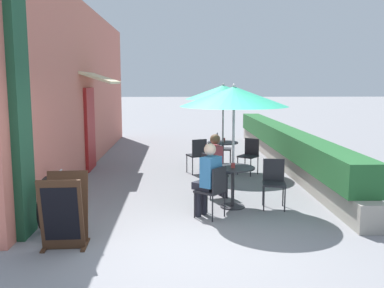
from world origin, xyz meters
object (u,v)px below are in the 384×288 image
object	(u,v)px
seated_patron_near_left	(208,177)
menu_board	(65,211)
seated_patron_near_back	(217,163)
cafe_chair_mid_left	(221,146)
cafe_chair_near_left	(214,188)
bicycle_leaning	(52,199)
cafe_chair_mid_right	(198,153)
cafe_chair_mid_back	(250,153)
patio_umbrella_mid	(223,92)
patio_umbrella_near	(234,97)
patio_table_mid	(223,150)
coffee_cup_mid	(224,140)
cafe_chair_near_right	(274,179)
patio_table_near	(233,178)
cafe_chair_near_back	(211,172)
coffee_cup_near	(233,165)

from	to	relation	value
seated_patron_near_left	menu_board	world-z (taller)	seated_patron_near_left
seated_patron_near_back	cafe_chair_mid_left	xyz separation A→B (m)	(0.42, 3.23, -0.17)
cafe_chair_near_left	bicycle_leaning	size ratio (longest dim) A/B	0.51
menu_board	cafe_chair_mid_right	bearing A→B (deg)	63.76
menu_board	cafe_chair_mid_back	bearing A→B (deg)	51.63
patio_umbrella_mid	cafe_chair_mid_back	bearing A→B (deg)	-32.55
patio_umbrella_near	seated_patron_near_left	distance (m)	1.50
cafe_chair_near_left	bicycle_leaning	distance (m)	2.65
cafe_chair_mid_left	patio_table_mid	bearing A→B (deg)	5.98
seated_patron_near_left	coffee_cup_mid	world-z (taller)	seated_patron_near_left
cafe_chair_near_left	menu_board	distance (m)	2.43
seated_patron_near_back	patio_umbrella_mid	bearing A→B (deg)	150.11
cafe_chair_near_right	bicycle_leaning	size ratio (longest dim) A/B	0.51
cafe_chair_mid_back	patio_table_near	bearing A→B (deg)	113.10
cafe_chair_mid_left	cafe_chair_mid_back	distance (m)	1.27
patio_table_mid	coffee_cup_mid	bearing A→B (deg)	71.99
cafe_chair_near_back	cafe_chair_mid_left	world-z (taller)	same
cafe_chair_mid_back	coffee_cup_mid	size ratio (longest dim) A/B	9.67
patio_umbrella_near	patio_umbrella_mid	bearing A→B (deg)	87.25
patio_table_near	seated_patron_near_back	distance (m)	0.75
patio_table_mid	cafe_chair_mid_left	bearing A→B (deg)	87.45
cafe_chair_mid_right	bicycle_leaning	size ratio (longest dim) A/B	0.51
seated_patron_near_back	bicycle_leaning	size ratio (longest dim) A/B	0.73
cafe_chair_mid_left	menu_board	distance (m)	6.32
patio_umbrella_near	cafe_chair_mid_back	xyz separation A→B (m)	(0.77, 2.80, -1.48)
patio_umbrella_near	seated_patron_near_left	bearing A→B (deg)	-131.62
seated_patron_near_left	seated_patron_near_back	distance (m)	1.27
cafe_chair_mid_left	menu_board	world-z (taller)	menu_board
seated_patron_near_left	bicycle_leaning	xyz separation A→B (m)	(-2.56, -0.04, -0.34)
cafe_chair_near_back	coffee_cup_mid	bearing A→B (deg)	147.62
cafe_chair_near_left	cafe_chair_mid_right	world-z (taller)	same
cafe_chair_near_right	cafe_chair_mid_back	size ratio (longest dim) A/B	1.00
patio_table_near	cafe_chair_mid_left	size ratio (longest dim) A/B	0.90
patio_umbrella_near	seated_patron_near_left	size ratio (longest dim) A/B	1.77
coffee_cup_near	coffee_cup_mid	xyz separation A→B (m)	(0.20, 3.40, 0.00)
seated_patron_near_back	cafe_chair_mid_left	bearing A→B (deg)	151.50
coffee_cup_mid	coffee_cup_near	bearing A→B (deg)	-93.43
cafe_chair_near_back	patio_umbrella_mid	bearing A→B (deg)	147.96
bicycle_leaning	cafe_chair_mid_left	bearing A→B (deg)	52.12
cafe_chair_near_right	cafe_chair_mid_left	xyz separation A→B (m)	(-0.55, 3.96, 0.00)
patio_table_near	menu_board	xyz separation A→B (m)	(-2.54, -1.77, -0.04)
seated_patron_near_left	cafe_chair_mid_back	world-z (taller)	seated_patron_near_left
coffee_cup_near	cafe_chair_mid_back	world-z (taller)	cafe_chair_mid_back
seated_patron_near_left	cafe_chair_near_back	world-z (taller)	seated_patron_near_left
patio_table_near	cafe_chair_near_right	distance (m)	0.73
coffee_cup_near	bicycle_leaning	xyz separation A→B (m)	(-3.04, -0.50, -0.43)
patio_umbrella_near	patio_umbrella_mid	world-z (taller)	same
cafe_chair_near_right	patio_umbrella_near	bearing A→B (deg)	5.98
patio_table_near	menu_board	distance (m)	3.10
cafe_chair_mid_right	cafe_chair_mid_back	size ratio (longest dim) A/B	1.00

